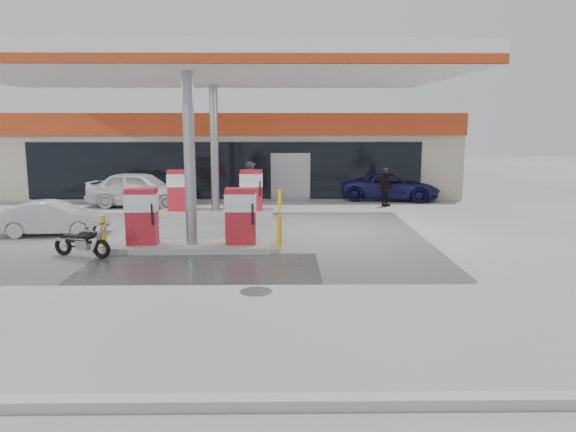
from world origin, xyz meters
name	(u,v)px	position (x,y,z in m)	size (l,w,h in m)	color
ground	(180,268)	(0.00, 0.00, 0.00)	(90.00, 90.00, 0.00)	gray
wet_patch	(200,268)	(0.50, 0.00, 0.00)	(6.00, 3.00, 0.00)	#4C4C4F
drain_cover	(256,291)	(2.00, -2.00, 0.00)	(0.70, 0.70, 0.01)	#38383A
kerb	(84,404)	(0.00, -7.00, 0.07)	(28.00, 0.25, 0.15)	gray
store_building	(232,152)	(0.01, 15.94, 2.01)	(22.00, 8.22, 4.00)	#B6AF98
canopy	(202,70)	(0.00, 5.00, 5.27)	(16.00, 10.02, 5.51)	silver
pump_island_near	(192,226)	(0.00, 2.00, 0.71)	(5.14, 1.30, 1.78)	#9E9E99
pump_island_far	(216,197)	(0.00, 8.00, 0.71)	(5.14, 1.30, 1.78)	#9E9E99
parked_motorcycle	(83,243)	(-2.82, 1.19, 0.40)	(1.70, 0.85, 0.90)	black
sedan_white	(140,189)	(-3.46, 10.20, 0.77)	(1.81, 4.49, 1.53)	silver
attendant	(251,186)	(1.33, 9.00, 1.01)	(0.99, 0.77, 2.03)	#5C5C61
hatchback_silver	(53,218)	(-4.81, 4.20, 0.55)	(1.17, 3.35, 1.10)	#ABADB3
parked_car_left	(27,184)	(-10.00, 14.00, 0.59)	(1.66, 4.09, 1.19)	black
parked_car_right	(390,186)	(7.66, 12.25, 0.63)	(2.09, 4.53, 1.26)	#1A1954
biker_walking	(385,188)	(7.05, 10.20, 0.79)	(0.92, 0.38, 1.58)	black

